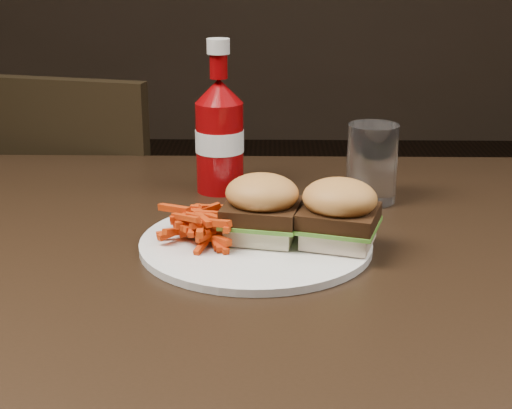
{
  "coord_description": "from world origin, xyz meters",
  "views": [
    {
      "loc": [
        -0.03,
        -0.85,
        1.09
      ],
      "look_at": [
        -0.04,
        0.01,
        0.8
      ],
      "focal_mm": 55.0,
      "sensor_mm": 36.0,
      "label": 1
    }
  ],
  "objects_px": {
    "plate": "(256,244)",
    "tumbler": "(372,163)",
    "chair_far": "(100,274)",
    "ketchup_bottle": "(220,150)",
    "dining_table": "(291,263)"
  },
  "relations": [
    {
      "from": "tumbler",
      "to": "plate",
      "type": "bearing_deg",
      "value": -131.92
    },
    {
      "from": "dining_table",
      "to": "plate",
      "type": "height_order",
      "value": "plate"
    },
    {
      "from": "tumbler",
      "to": "chair_far",
      "type": "bearing_deg",
      "value": 136.38
    },
    {
      "from": "chair_far",
      "to": "ketchup_bottle",
      "type": "xyz_separation_m",
      "value": [
        0.28,
        -0.42,
        0.38
      ]
    },
    {
      "from": "chair_far",
      "to": "tumbler",
      "type": "bearing_deg",
      "value": 149.66
    },
    {
      "from": "chair_far",
      "to": "ketchup_bottle",
      "type": "height_order",
      "value": "ketchup_bottle"
    },
    {
      "from": "plate",
      "to": "ketchup_bottle",
      "type": "height_order",
      "value": "ketchup_bottle"
    },
    {
      "from": "plate",
      "to": "tumbler",
      "type": "distance_m",
      "value": 0.23
    },
    {
      "from": "chair_far",
      "to": "plate",
      "type": "height_order",
      "value": "plate"
    },
    {
      "from": "chair_far",
      "to": "plate",
      "type": "distance_m",
      "value": 0.79
    },
    {
      "from": "ketchup_bottle",
      "to": "tumbler",
      "type": "height_order",
      "value": "ketchup_bottle"
    },
    {
      "from": "dining_table",
      "to": "ketchup_bottle",
      "type": "relative_size",
      "value": 8.95
    },
    {
      "from": "ketchup_bottle",
      "to": "tumbler",
      "type": "distance_m",
      "value": 0.21
    },
    {
      "from": "chair_far",
      "to": "dining_table",
      "type": "bearing_deg",
      "value": 134.1
    },
    {
      "from": "dining_table",
      "to": "tumbler",
      "type": "height_order",
      "value": "tumbler"
    }
  ]
}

